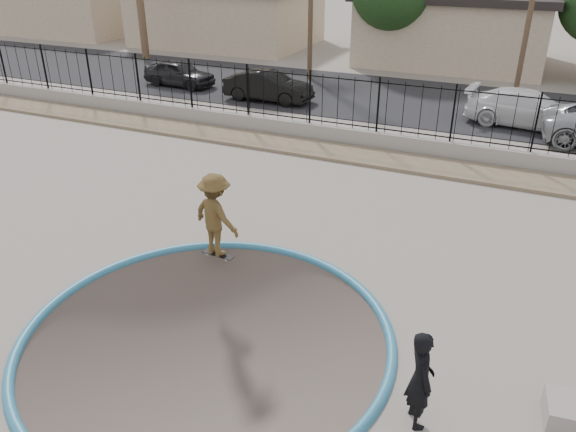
# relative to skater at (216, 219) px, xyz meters

# --- Properties ---
(ground) EXTENTS (120.00, 120.00, 2.20)m
(ground) POSITION_rel_skater_xyz_m (1.28, 10.40, -2.09)
(ground) COLOR gray
(ground) RESTS_ON ground
(bowl_pit) EXTENTS (6.84, 6.84, 1.80)m
(bowl_pit) POSITION_rel_skater_xyz_m (1.28, -2.60, -0.99)
(bowl_pit) COLOR #4D423B
(bowl_pit) RESTS_ON ground
(coping_ring) EXTENTS (7.04, 7.04, 0.20)m
(coping_ring) POSITION_rel_skater_xyz_m (1.28, -2.60, -0.99)
(coping_ring) COLOR teal
(coping_ring) RESTS_ON ground
(rock_strip) EXTENTS (42.00, 1.60, 0.11)m
(rock_strip) POSITION_rel_skater_xyz_m (1.28, 7.60, -0.93)
(rock_strip) COLOR #887159
(rock_strip) RESTS_ON ground
(retaining_wall) EXTENTS (42.00, 0.45, 0.60)m
(retaining_wall) POSITION_rel_skater_xyz_m (1.28, 8.70, -0.69)
(retaining_wall) COLOR gray
(retaining_wall) RESTS_ON ground
(fence) EXTENTS (40.00, 0.04, 1.80)m
(fence) POSITION_rel_skater_xyz_m (1.28, 8.70, 0.51)
(fence) COLOR black
(fence) RESTS_ON retaining_wall
(street) EXTENTS (90.00, 8.00, 0.04)m
(street) POSITION_rel_skater_xyz_m (1.28, 15.40, -0.97)
(street) COLOR black
(street) RESTS_ON ground
(house_west_far) EXTENTS (10.60, 8.60, 3.90)m
(house_west_far) POSITION_rel_skater_xyz_m (-26.72, 24.90, 0.99)
(house_west_far) COLOR tan
(house_west_far) RESTS_ON ground
(house_west) EXTENTS (11.60, 8.60, 3.90)m
(house_west) POSITION_rel_skater_xyz_m (-13.72, 24.90, 0.99)
(house_west) COLOR tan
(house_west) RESTS_ON ground
(house_center) EXTENTS (10.60, 8.60, 3.90)m
(house_center) POSITION_rel_skater_xyz_m (1.28, 24.90, 0.99)
(house_center) COLOR tan
(house_center) RESTS_ON ground
(skater) EXTENTS (1.43, 1.07, 1.97)m
(skater) POSITION_rel_skater_xyz_m (0.00, 0.00, 0.00)
(skater) COLOR brown
(skater) RESTS_ON ground
(skateboard) EXTENTS (0.81, 0.26, 0.07)m
(skateboard) POSITION_rel_skater_xyz_m (0.00, 0.00, -0.93)
(skateboard) COLOR black
(skateboard) RESTS_ON ground
(videographer) EXTENTS (0.64, 0.73, 1.67)m
(videographer) POSITION_rel_skater_xyz_m (5.28, -3.05, -0.15)
(videographer) COLOR black
(videographer) RESTS_ON ground
(car_a) EXTENTS (3.69, 1.68, 1.23)m
(car_a) POSITION_rel_skater_xyz_m (-9.95, 13.40, -0.34)
(car_a) COLOR black
(car_a) RESTS_ON street
(car_b) EXTENTS (3.97, 1.41, 1.31)m
(car_b) POSITION_rel_skater_xyz_m (-4.79, 12.67, -0.30)
(car_b) COLOR black
(car_b) RESTS_ON street
(car_c) EXTENTS (4.81, 2.30, 1.35)m
(car_c) POSITION_rel_skater_xyz_m (5.96, 13.40, -0.27)
(car_c) COLOR white
(car_c) RESTS_ON street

